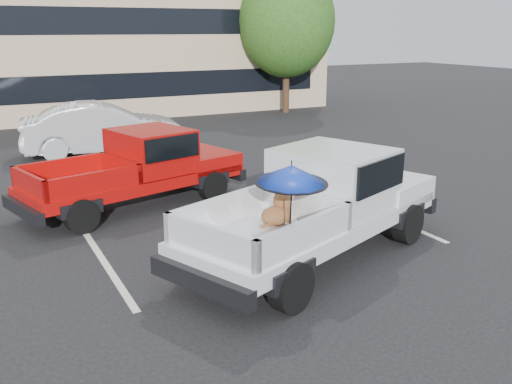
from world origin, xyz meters
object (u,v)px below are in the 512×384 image
silver_pickup (326,197)px  silver_sedan (103,129)px  tree_right (287,21)px  tree_back (168,19)px  red_pickup (146,164)px

silver_pickup → silver_sedan: silver_pickup is taller
tree_right → tree_back: size_ratio=0.95×
tree_back → red_pickup: size_ratio=1.29×
tree_right → silver_pickup: (-8.35, -15.82, -3.16)m
red_pickup → silver_sedan: bearing=71.4°
tree_back → silver_sedan: tree_back is taller
silver_pickup → silver_sedan: 10.43m
tree_right → tree_back: 8.55m
red_pickup → silver_pickup: bearing=-81.5°
tree_back → red_pickup: tree_back is taller
tree_right → tree_back: tree_back is taller
tree_right → red_pickup: bearing=-132.0°
silver_pickup → silver_sedan: (-1.61, 10.30, -0.23)m
tree_back → silver_sedan: (-6.95, -13.52, -3.59)m
silver_sedan → tree_back: bearing=-20.2°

